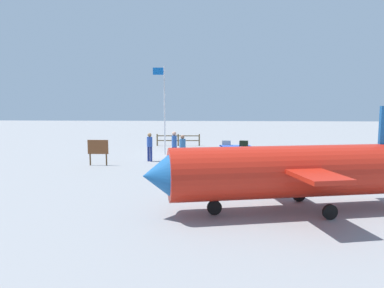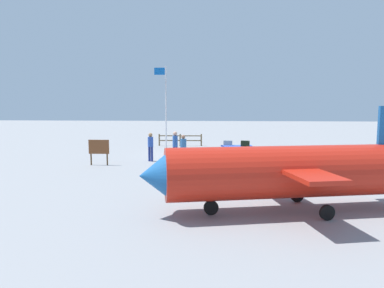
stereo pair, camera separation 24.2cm
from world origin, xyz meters
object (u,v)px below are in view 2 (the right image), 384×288
at_px(luggage_cart, 236,148).
at_px(suitcase_navy, 228,143).
at_px(worker_lead, 183,146).
at_px(worker_supervisor, 151,145).
at_px(flagpole, 165,105).
at_px(signboard, 99,148).
at_px(suitcase_maroon, 245,144).
at_px(airplane_near, 279,172).
at_px(worker_trailing, 175,144).

relative_size(luggage_cart, suitcase_navy, 3.61).
relative_size(suitcase_navy, worker_lead, 0.39).
bearing_deg(worker_supervisor, flagpole, -97.17).
distance_m(suitcase_navy, signboard, 9.12).
height_order(suitcase_maroon, flagpole, flagpole).
xyz_separation_m(luggage_cart, worker_supervisor, (5.25, 3.63, 0.56)).
bearing_deg(signboard, airplane_near, 137.36).
distance_m(worker_supervisor, airplane_near, 11.11).
distance_m(luggage_cart, worker_lead, 4.96).
bearing_deg(suitcase_navy, signboard, 37.48).
xyz_separation_m(suitcase_maroon, airplane_near, (-0.08, 12.81, 0.49)).
bearing_deg(suitcase_navy, worker_trailing, 47.45).
distance_m(luggage_cart, suitcase_navy, 0.73).
distance_m(worker_lead, flagpole, 4.27).
xyz_separation_m(suitcase_maroon, worker_lead, (3.86, 3.46, 0.18)).
distance_m(suitcase_maroon, flagpole, 6.04).
bearing_deg(luggage_cart, worker_trailing, 40.07).
xyz_separation_m(luggage_cart, suitcase_maroon, (-0.58, 0.23, 0.33)).
bearing_deg(signboard, worker_lead, -161.12).
relative_size(suitcase_maroon, worker_lead, 0.39).
distance_m(airplane_near, signboard, 11.52).
relative_size(luggage_cart, airplane_near, 0.26).
height_order(luggage_cart, suitcase_maroon, suitcase_maroon).
height_order(flagpole, signboard, flagpole).
height_order(suitcase_maroon, worker_trailing, worker_trailing).
bearing_deg(signboard, flagpole, -122.24).
relative_size(airplane_near, signboard, 5.92).
bearing_deg(worker_supervisor, luggage_cart, -145.33).
height_order(suitcase_navy, worker_trailing, worker_trailing).
xyz_separation_m(suitcase_navy, worker_trailing, (3.25, 3.54, 0.28)).
distance_m(suitcase_maroon, airplane_near, 12.82).
height_order(suitcase_navy, worker_supervisor, worker_supervisor).
relative_size(flagpole, signboard, 4.19).
bearing_deg(flagpole, airplane_near, 113.83).
xyz_separation_m(luggage_cart, worker_trailing, (3.83, 3.22, 0.59)).
bearing_deg(worker_trailing, luggage_cart, -139.93).
height_order(worker_lead, worker_trailing, worker_trailing).
distance_m(worker_trailing, worker_supervisor, 1.48).
relative_size(worker_supervisor, signboard, 1.19).
relative_size(airplane_near, flagpole, 1.41).
relative_size(suitcase_navy, flagpole, 0.10).
bearing_deg(flagpole, suitcase_maroon, -176.65).
xyz_separation_m(suitcase_maroon, worker_trailing, (4.41, 3.00, 0.26)).
bearing_deg(suitcase_maroon, suitcase_navy, -24.88).
relative_size(worker_trailing, signboard, 1.24).
distance_m(airplane_near, flagpole, 13.82).
distance_m(luggage_cart, flagpole, 5.70).
height_order(suitcase_navy, worker_lead, worker_lead).
height_order(worker_trailing, airplane_near, airplane_near).
xyz_separation_m(suitcase_navy, worker_supervisor, (4.66, 3.94, 0.24)).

